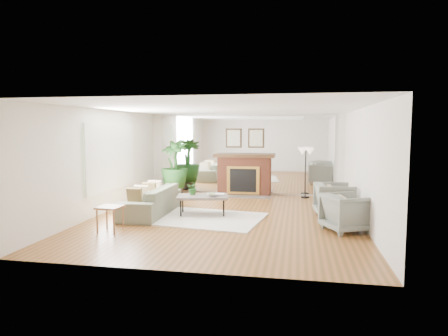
% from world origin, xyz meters
% --- Properties ---
extents(ground, '(7.00, 7.00, 0.00)m').
position_xyz_m(ground, '(0.00, 0.00, 0.00)').
color(ground, brown).
rests_on(ground, ground).
extents(wall_left, '(0.02, 7.00, 2.50)m').
position_xyz_m(wall_left, '(-2.99, 0.00, 1.25)').
color(wall_left, silver).
rests_on(wall_left, ground).
extents(wall_right, '(0.02, 7.00, 2.50)m').
position_xyz_m(wall_right, '(2.99, 0.00, 1.25)').
color(wall_right, silver).
rests_on(wall_right, ground).
extents(wall_back, '(6.00, 0.02, 2.50)m').
position_xyz_m(wall_back, '(0.00, 3.49, 1.25)').
color(wall_back, silver).
rests_on(wall_back, ground).
extents(mirror_panel, '(5.40, 0.04, 2.40)m').
position_xyz_m(mirror_panel, '(0.00, 3.47, 1.25)').
color(mirror_panel, silver).
rests_on(mirror_panel, wall_back).
extents(window_panel, '(0.04, 2.40, 1.50)m').
position_xyz_m(window_panel, '(-2.96, 0.40, 1.35)').
color(window_panel, '#B2E09E').
rests_on(window_panel, wall_left).
extents(fireplace, '(1.85, 0.83, 2.05)m').
position_xyz_m(fireplace, '(0.00, 3.26, 0.66)').
color(fireplace, brown).
rests_on(fireplace, ground).
extents(area_rug, '(2.96, 2.30, 0.03)m').
position_xyz_m(area_rug, '(-0.52, -0.16, 0.01)').
color(area_rug, white).
rests_on(area_rug, ground).
extents(coffee_table, '(1.30, 0.91, 0.47)m').
position_xyz_m(coffee_table, '(-0.57, 0.20, 0.43)').
color(coffee_table, '#685A52').
rests_on(coffee_table, ground).
extents(sofa, '(0.89, 2.25, 0.66)m').
position_xyz_m(sofa, '(-1.82, 0.09, 0.33)').
color(sofa, slate).
rests_on(sofa, ground).
extents(armchair_back, '(0.94, 0.92, 0.78)m').
position_xyz_m(armchair_back, '(2.48, 0.70, 0.39)').
color(armchair_back, gray).
rests_on(armchair_back, ground).
extents(armchair_front, '(1.11, 1.10, 0.76)m').
position_xyz_m(armchair_front, '(2.60, -0.71, 0.38)').
color(armchair_front, gray).
rests_on(armchair_front, ground).
extents(side_table, '(0.48, 0.48, 0.52)m').
position_xyz_m(side_table, '(-2.02, -1.61, 0.43)').
color(side_table, '#99693D').
rests_on(side_table, ground).
extents(potted_ficus, '(1.01, 1.01, 1.70)m').
position_xyz_m(potted_ficus, '(-2.05, 2.70, 0.91)').
color(potted_ficus, black).
rests_on(potted_ficus, ground).
extents(floor_lamp, '(0.48, 0.27, 1.48)m').
position_xyz_m(floor_lamp, '(1.86, 3.10, 1.26)').
color(floor_lamp, black).
rests_on(floor_lamp, ground).
extents(tabletop_plant, '(0.32, 0.29, 0.32)m').
position_xyz_m(tabletop_plant, '(-0.82, 0.27, 0.63)').
color(tabletop_plant, '#27551F').
rests_on(tabletop_plant, coffee_table).
extents(fruit_bowl, '(0.31, 0.31, 0.06)m').
position_xyz_m(fruit_bowl, '(-0.32, 0.14, 0.51)').
color(fruit_bowl, '#99693D').
rests_on(fruit_bowl, coffee_table).
extents(book, '(0.20, 0.28, 0.02)m').
position_xyz_m(book, '(-0.28, 0.40, 0.48)').
color(book, '#99693D').
rests_on(book, coffee_table).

